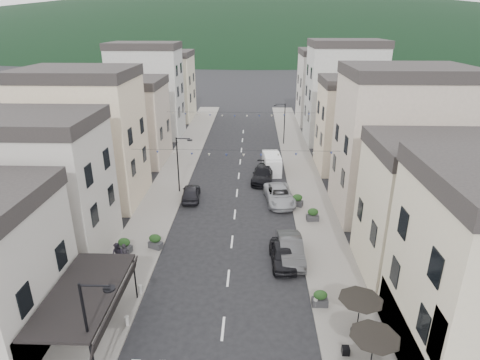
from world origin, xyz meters
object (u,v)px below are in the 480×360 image
Objects in this scene: parked_car_d at (263,174)px; delivery_van at (272,163)px; parked_car_c at (279,195)px; parked_car_a at (283,255)px; parked_car_b at (291,249)px; pedestrian_a at (125,255)px; parked_car_e at (191,193)px; pedestrian_b at (118,255)px.

parked_car_d is 3.17m from delivery_van.
delivery_van is at bearing 86.33° from parked_car_c.
delivery_van is at bearing 86.82° from parked_car_a.
delivery_van is (-0.71, 18.88, 0.30)m from parked_car_b.
parked_car_c is 1.16× the size of delivery_van.
parked_car_b is 2.93× the size of pedestrian_a.
pedestrian_a is (-10.46, -17.32, 0.16)m from parked_car_d.
parked_car_e is 12.41m from pedestrian_a.
pedestrian_a is (-11.54, -20.28, -0.15)m from delivery_van.
delivery_van is (-0.06, 19.56, 0.37)m from parked_car_a.
parked_car_b is at bearing 42.68° from parked_car_a.
delivery_van reaches higher than parked_car_a.
pedestrian_b is at bearing -114.67° from parked_car_d.
parked_car_c is at bearing 56.16° from pedestrian_b.
pedestrian_b is at bearing -178.70° from parked_car_a.
parked_car_a is at bearing -78.94° from parked_car_d.
parked_car_b is 0.88× the size of parked_car_c.
parked_car_a is at bearing -98.46° from parked_car_c.
pedestrian_a is (-12.26, -1.40, 0.15)m from parked_car_b.
parked_car_b reaches higher than parked_car_d.
parked_car_b is 1.15× the size of parked_car_e.
parked_car_b is at bearing 19.93° from pedestrian_b.
pedestrian_b reaches higher than parked_car_d.
parked_car_a is 12.08m from pedestrian_b.
delivery_van is at bearing 39.28° from pedestrian_a.
parked_car_c is at bearing 172.62° from parked_car_e.
pedestrian_b is (-10.89, -17.58, 0.27)m from parked_car_d.
pedestrian_a reaches higher than parked_car_a.
pedestrian_b reaches higher than parked_car_c.
parked_car_a is 19.56m from delivery_van.
parked_car_e is (-7.40, -5.29, -0.07)m from parked_car_d.
pedestrian_a reaches higher than parked_car_d.
pedestrian_a is at bearing -142.45° from parked_car_c.
parked_car_a is at bearing 122.51° from parked_car_e.
pedestrian_a is 0.52m from pedestrian_b.
parked_car_d is 9.10m from parked_car_e.
delivery_van is (-0.43, 8.69, 0.33)m from parked_car_c.
parked_car_e is (-8.92, 0.44, -0.05)m from parked_car_c.
parked_car_b is at bearing 126.31° from parked_car_e.
parked_car_e is 12.77m from pedestrian_b.
parked_car_a is at bearing -17.53° from pedestrian_a.
parked_car_d is 3.27× the size of pedestrian_a.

